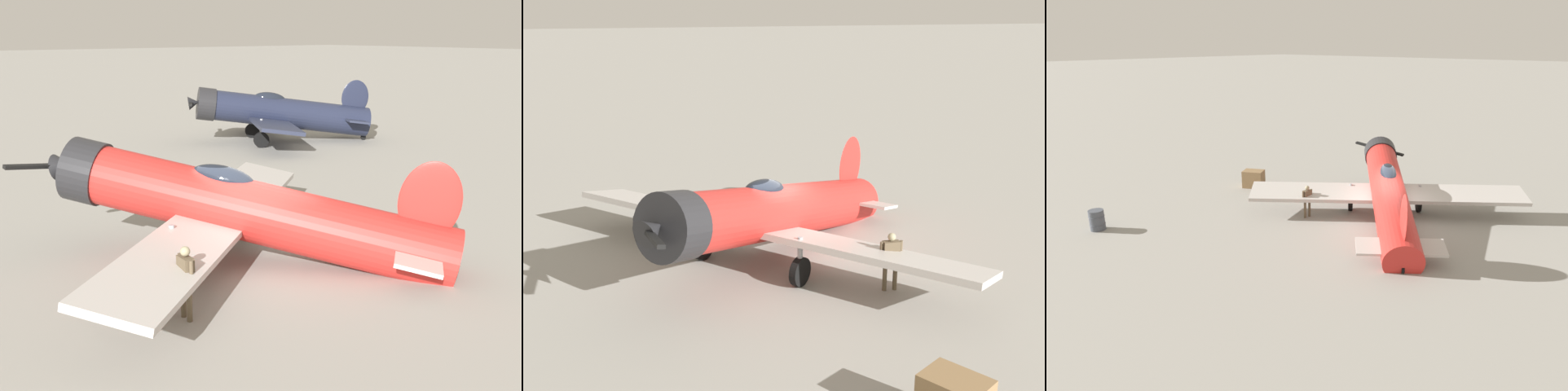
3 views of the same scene
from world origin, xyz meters
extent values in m
plane|color=gray|center=(0.00, 0.00, 0.00)|extent=(400.00, 400.00, 0.00)
cylinder|color=red|center=(0.00, 0.00, 1.33)|extent=(8.87, 7.42, 3.35)
cylinder|color=#232326|center=(3.74, 2.93, 2.21)|extent=(1.99, 2.08, 1.84)
cone|color=#232326|center=(4.26, 3.33, 2.33)|extent=(0.96, 0.97, 0.80)
cube|color=black|center=(4.37, 3.42, 2.33)|extent=(0.38, 3.03, 0.44)
ellipsoid|color=black|center=(0.78, 0.61, 2.18)|extent=(1.88, 1.70, 0.98)
cube|color=#BCB7B2|center=(0.94, 0.73, 1.11)|extent=(9.47, 11.42, 0.50)
ellipsoid|color=red|center=(-3.28, -2.56, 1.87)|extent=(1.52, 1.23, 2.23)
cube|color=#BCB7B2|center=(-3.12, -2.44, 0.68)|extent=(2.96, 3.36, 0.30)
cylinder|color=#999BA0|center=(0.36, 2.43, 0.89)|extent=(0.14, 0.14, 0.98)
cylinder|color=black|center=(0.36, 2.43, 0.40)|extent=(0.75, 0.65, 0.80)
cylinder|color=#999BA0|center=(2.44, -0.23, 0.89)|extent=(0.14, 0.14, 0.98)
cylinder|color=black|center=(2.44, -0.23, 0.40)|extent=(0.75, 0.65, 0.80)
cylinder|color=black|center=(-3.74, -2.93, 0.14)|extent=(0.28, 0.25, 0.28)
cylinder|color=#1E2338|center=(14.58, -13.63, 1.55)|extent=(5.97, 8.67, 2.71)
cylinder|color=#232326|center=(16.75, -9.91, 2.10)|extent=(2.03, 1.82, 1.80)
cone|color=#232326|center=(17.08, -9.35, 2.19)|extent=(0.93, 0.91, 0.77)
cube|color=black|center=(17.16, -9.22, 2.19)|extent=(2.40, 1.71, 0.15)
ellipsoid|color=black|center=(15.03, -12.85, 2.34)|extent=(1.55, 1.91, 0.89)
cube|color=#282D42|center=(15.13, -12.69, 1.26)|extent=(9.82, 6.94, 0.44)
ellipsoid|color=#1E2338|center=(12.67, -16.89, 2.33)|extent=(0.98, 1.55, 2.06)
cube|color=#282D42|center=(12.77, -16.72, 1.19)|extent=(3.49, 2.67, 0.24)
cylinder|color=#999BA0|center=(13.94, -11.37, 0.94)|extent=(0.14, 0.14, 1.08)
cylinder|color=black|center=(13.94, -11.37, 0.40)|extent=(0.58, 0.79, 0.80)
cylinder|color=#999BA0|center=(16.85, -13.08, 0.94)|extent=(0.14, 0.14, 1.08)
cylinder|color=black|center=(16.85, -13.08, 0.40)|extent=(0.58, 0.79, 0.80)
cylinder|color=black|center=(12.40, -17.35, 0.14)|extent=(0.23, 0.29, 0.28)
cylinder|color=brown|center=(-1.64, 3.42, 0.40)|extent=(0.12, 0.12, 0.80)
cylinder|color=brown|center=(-1.92, 3.45, 0.40)|extent=(0.12, 0.12, 0.80)
cube|color=brown|center=(-1.78, 3.43, 1.08)|extent=(0.46, 0.27, 0.57)
sphere|color=gray|center=(-1.78, 3.43, 1.48)|extent=(0.21, 0.21, 0.21)
cylinder|color=brown|center=(-1.51, 3.40, 1.10)|extent=(0.09, 0.09, 0.53)
cylinder|color=brown|center=(-2.04, 3.47, 1.10)|extent=(0.09, 0.09, 0.53)
camera|label=1|loc=(-13.06, 10.62, 5.86)|focal=47.21mm
camera|label=2|loc=(5.82, 17.41, 7.23)|focal=44.65mm
camera|label=3|loc=(-17.42, -10.20, 8.10)|focal=31.69mm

